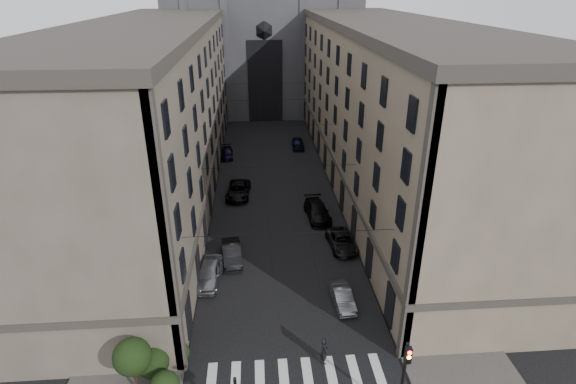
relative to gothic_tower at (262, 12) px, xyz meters
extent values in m
cube|color=#383533|center=(-10.50, -38.96, -17.72)|extent=(7.00, 80.00, 0.15)
cube|color=#383533|center=(10.50, -38.96, -17.72)|extent=(7.00, 80.00, 0.15)
cube|color=beige|center=(0.00, -69.96, -17.79)|extent=(11.00, 3.20, 0.01)
cube|color=#50493E|center=(-13.50, -38.96, -8.80)|extent=(13.00, 60.00, 18.00)
cube|color=#38332D|center=(-13.50, -38.96, 0.60)|extent=(13.60, 60.60, 0.90)
cube|color=#38332D|center=(-13.50, -38.96, -13.60)|extent=(13.40, 60.30, 0.50)
cube|color=brown|center=(13.50, -38.96, -8.80)|extent=(13.00, 60.00, 18.00)
cube|color=#38332D|center=(13.50, -38.96, 0.60)|extent=(13.60, 60.60, 0.90)
cube|color=#38332D|center=(13.50, -38.96, -13.60)|extent=(13.40, 60.30, 0.50)
cube|color=#2D2D33|center=(0.00, 0.04, -2.80)|extent=(34.00, 22.00, 30.00)
cube|color=black|center=(0.00, -11.01, -10.80)|extent=(6.00, 0.30, 14.00)
cylinder|color=black|center=(5.60, -72.96, -15.20)|extent=(0.20, 0.20, 5.20)
cube|color=black|center=(5.60, -73.18, -13.20)|extent=(0.34, 0.30, 1.00)
cylinder|color=#FF0C07|center=(5.60, -73.34, -12.88)|extent=(0.22, 0.05, 0.22)
cylinder|color=orange|center=(5.60, -73.34, -13.20)|extent=(0.22, 0.05, 0.22)
cylinder|color=black|center=(5.60, -73.34, -13.52)|extent=(0.22, 0.05, 0.22)
sphere|color=black|center=(-8.80, -69.16, -16.65)|extent=(2.00, 2.00, 2.00)
sphere|color=black|center=(-7.40, -68.16, -16.95)|extent=(1.40, 1.40, 1.40)
cylinder|color=black|center=(-9.50, -70.46, -16.45)|extent=(0.16, 0.16, 2.40)
sphere|color=black|center=(-9.50, -70.46, -14.85)|extent=(2.20, 2.20, 2.20)
cylinder|color=black|center=(0.00, -64.96, -10.30)|extent=(14.00, 0.03, 0.03)
cylinder|color=black|center=(0.00, -52.96, -10.30)|extent=(14.00, 0.03, 0.03)
cylinder|color=black|center=(0.00, -39.96, -10.30)|extent=(14.00, 0.03, 0.03)
cylinder|color=black|center=(0.00, -26.96, -10.30)|extent=(14.00, 0.03, 0.03)
cylinder|color=black|center=(0.00, -14.96, -10.30)|extent=(14.00, 0.03, 0.03)
cylinder|color=black|center=(-1.30, -38.96, -10.70)|extent=(0.03, 60.00, 0.03)
cylinder|color=black|center=(1.30, -38.96, -10.70)|extent=(0.03, 60.00, 0.03)
imported|color=slate|center=(-6.20, -59.42, -16.98)|extent=(2.49, 5.02, 1.65)
imported|color=black|center=(-4.45, -56.39, -17.04)|extent=(2.08, 4.75, 1.52)
imported|color=black|center=(-4.20, -42.96, -17.03)|extent=(2.96, 5.70, 1.54)
imported|color=black|center=(-6.20, -29.60, -17.16)|extent=(2.01, 4.51, 1.28)
imported|color=slate|center=(4.20, -63.08, -17.16)|extent=(1.63, 3.95, 1.27)
imported|color=black|center=(5.65, -55.00, -17.12)|extent=(2.60, 5.01, 1.35)
imported|color=black|center=(4.20, -48.93, -17.01)|extent=(2.66, 5.62, 1.58)
imported|color=black|center=(4.32, -26.48, -17.06)|extent=(1.88, 4.36, 1.47)
imported|color=black|center=(1.91, -68.83, -16.81)|extent=(0.62, 0.81, 1.97)
camera|label=1|loc=(-2.06, -90.49, 4.45)|focal=28.00mm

